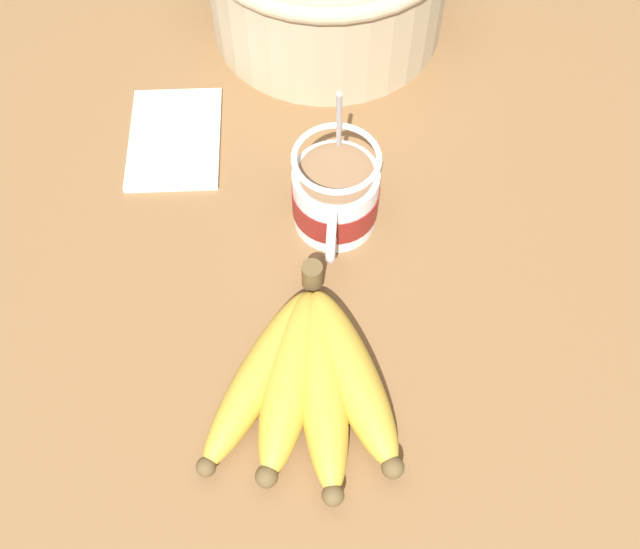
{
  "coord_description": "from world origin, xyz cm",
  "views": [
    {
      "loc": [
        33.38,
        5.53,
        63.49
      ],
      "look_at": [
        0.71,
        2.96,
        7.02
      ],
      "focal_mm": 40.0,
      "sensor_mm": 36.0,
      "label": 1
    }
  ],
  "objects": [
    {
      "name": "napkin",
      "position": [
        -17.79,
        -14.62,
        2.93
      ],
      "size": [
        15.32,
        11.59,
        0.6
      ],
      "color": "white",
      "rests_on": "table"
    },
    {
      "name": "coffee_mug",
      "position": [
        -8.5,
        3.76,
        6.67
      ],
      "size": [
        13.1,
        8.65,
        16.47
      ],
      "color": "silver",
      "rests_on": "table"
    },
    {
      "name": "banana_bunch",
      "position": [
        10.09,
        2.69,
        4.72
      ],
      "size": [
        21.37,
        19.1,
        4.41
      ],
      "color": "brown",
      "rests_on": "table"
    },
    {
      "name": "table",
      "position": [
        0.0,
        0.0,
        1.31
      ],
      "size": [
        91.04,
        91.04,
        2.63
      ],
      "color": "brown",
      "rests_on": "ground"
    }
  ]
}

